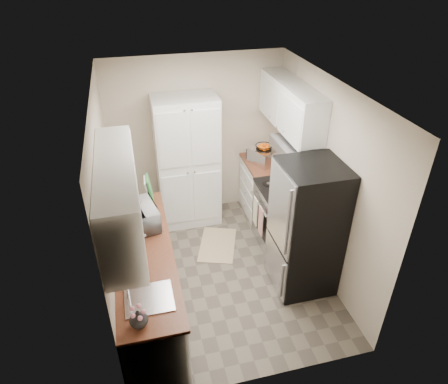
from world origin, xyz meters
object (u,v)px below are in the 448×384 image
at_px(pantry_cabinet, 188,163).
at_px(refrigerator, 306,228).
at_px(microwave, 142,216).
at_px(wine_bottle, 136,200).
at_px(toaster_oven, 263,156).
at_px(electric_range, 282,216).

bearing_deg(pantry_cabinet, refrigerator, -56.54).
bearing_deg(refrigerator, microwave, 167.06).
bearing_deg(pantry_cabinet, wine_bottle, -131.10).
xyz_separation_m(refrigerator, microwave, (-1.90, 0.44, 0.21)).
xyz_separation_m(refrigerator, toaster_oven, (-0.01, 1.60, 0.18)).
xyz_separation_m(pantry_cabinet, wine_bottle, (-0.80, -0.92, 0.06)).
relative_size(electric_range, microwave, 2.26).
xyz_separation_m(microwave, wine_bottle, (-0.05, 0.37, 0.00)).
xyz_separation_m(pantry_cabinet, electric_range, (1.17, -0.93, -0.52)).
relative_size(refrigerator, toaster_oven, 4.31).
xyz_separation_m(electric_range, wine_bottle, (-1.98, 0.00, 0.58)).
height_order(pantry_cabinet, wine_bottle, pantry_cabinet).
relative_size(pantry_cabinet, wine_bottle, 7.21).
height_order(electric_range, microwave, microwave).
distance_m(refrigerator, wine_bottle, 2.11).
height_order(microwave, toaster_oven, microwave).
height_order(pantry_cabinet, microwave, pantry_cabinet).
distance_m(pantry_cabinet, electric_range, 1.58).
height_order(refrigerator, toaster_oven, refrigerator).
height_order(electric_range, wine_bottle, wine_bottle).
bearing_deg(electric_range, refrigerator, -92.48).
bearing_deg(refrigerator, pantry_cabinet, 123.46).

